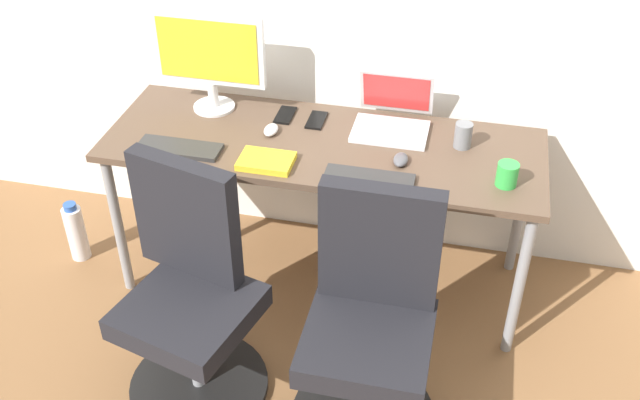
{
  "coord_description": "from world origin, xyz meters",
  "views": [
    {
      "loc": [
        0.57,
        -2.5,
        2.32
      ],
      "look_at": [
        0.0,
        -0.05,
        0.48
      ],
      "focal_mm": 41.57,
      "sensor_mm": 36.0,
      "label": 1
    }
  ],
  "objects_px": {
    "desktop_monitor": "(209,55)",
    "office_chair_left": "(190,298)",
    "water_bottle_on_floor": "(76,232)",
    "open_laptop": "(393,115)",
    "office_chair_right": "(370,327)",
    "coffee_mug": "(507,175)"
  },
  "relations": [
    {
      "from": "water_bottle_on_floor",
      "to": "desktop_monitor",
      "type": "relative_size",
      "value": 0.65
    },
    {
      "from": "coffee_mug",
      "to": "desktop_monitor",
      "type": "bearing_deg",
      "value": 166.13
    },
    {
      "from": "office_chair_left",
      "to": "office_chair_right",
      "type": "height_order",
      "value": "same"
    },
    {
      "from": "office_chair_left",
      "to": "water_bottle_on_floor",
      "type": "relative_size",
      "value": 3.03
    },
    {
      "from": "office_chair_right",
      "to": "water_bottle_on_floor",
      "type": "xyz_separation_m",
      "value": [
        -1.49,
        0.56,
        -0.28
      ]
    },
    {
      "from": "office_chair_left",
      "to": "open_laptop",
      "type": "distance_m",
      "value": 1.11
    },
    {
      "from": "office_chair_right",
      "to": "open_laptop",
      "type": "height_order",
      "value": "open_laptop"
    },
    {
      "from": "desktop_monitor",
      "to": "coffee_mug",
      "type": "distance_m",
      "value": 1.31
    },
    {
      "from": "office_chair_right",
      "to": "open_laptop",
      "type": "distance_m",
      "value": 0.94
    },
    {
      "from": "water_bottle_on_floor",
      "to": "open_laptop",
      "type": "height_order",
      "value": "open_laptop"
    },
    {
      "from": "office_chair_right",
      "to": "coffee_mug",
      "type": "height_order",
      "value": "office_chair_right"
    },
    {
      "from": "office_chair_right",
      "to": "coffee_mug",
      "type": "relative_size",
      "value": 10.22
    },
    {
      "from": "office_chair_right",
      "to": "coffee_mug",
      "type": "bearing_deg",
      "value": 52.99
    },
    {
      "from": "desktop_monitor",
      "to": "office_chair_left",
      "type": "bearing_deg",
      "value": -77.88
    },
    {
      "from": "water_bottle_on_floor",
      "to": "open_laptop",
      "type": "bearing_deg",
      "value": 12.09
    },
    {
      "from": "water_bottle_on_floor",
      "to": "desktop_monitor",
      "type": "distance_m",
      "value": 1.09
    },
    {
      "from": "water_bottle_on_floor",
      "to": "coffee_mug",
      "type": "bearing_deg",
      "value": -0.72
    },
    {
      "from": "desktop_monitor",
      "to": "water_bottle_on_floor",
      "type": "bearing_deg",
      "value": -155.64
    },
    {
      "from": "desktop_monitor",
      "to": "open_laptop",
      "type": "bearing_deg",
      "value": 1.19
    },
    {
      "from": "open_laptop",
      "to": "coffee_mug",
      "type": "distance_m",
      "value": 0.58
    },
    {
      "from": "office_chair_left",
      "to": "coffee_mug",
      "type": "height_order",
      "value": "office_chair_left"
    },
    {
      "from": "water_bottle_on_floor",
      "to": "coffee_mug",
      "type": "distance_m",
      "value": 2.0
    }
  ]
}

